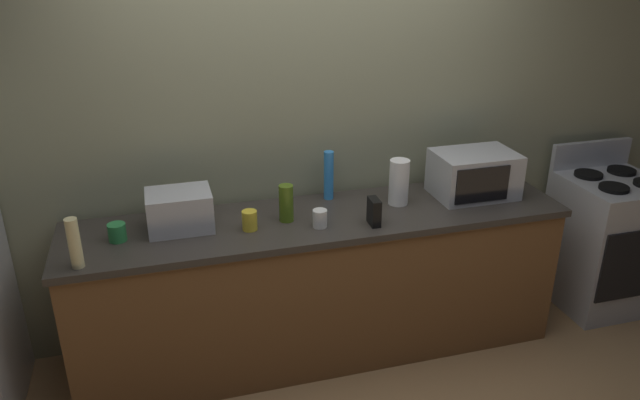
{
  "coord_description": "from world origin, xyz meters",
  "views": [
    {
      "loc": [
        -0.85,
        -2.59,
        2.34
      ],
      "look_at": [
        0.0,
        0.4,
        1.0
      ],
      "focal_mm": 34.16,
      "sensor_mm": 36.0,
      "label": 1
    }
  ],
  "objects_px": {
    "microwave": "(474,174)",
    "bottle_hand_soap": "(74,243)",
    "bottle_spray_cleaner": "(329,175)",
    "mug_yellow": "(250,220)",
    "mug_green": "(117,232)",
    "bottle_olive_oil": "(286,203)",
    "mug_white": "(320,218)",
    "stove_range": "(605,241)",
    "toaster_oven": "(180,210)",
    "paper_towel_roll": "(399,182)",
    "cordless_phone": "(374,212)"
  },
  "relations": [
    {
      "from": "microwave",
      "to": "bottle_hand_soap",
      "type": "distance_m",
      "value": 2.26
    },
    {
      "from": "bottle_spray_cleaner",
      "to": "mug_yellow",
      "type": "height_order",
      "value": "bottle_spray_cleaner"
    },
    {
      "from": "mug_green",
      "to": "mug_yellow",
      "type": "height_order",
      "value": "mug_yellow"
    },
    {
      "from": "bottle_olive_oil",
      "to": "mug_white",
      "type": "distance_m",
      "value": 0.21
    },
    {
      "from": "mug_yellow",
      "to": "mug_white",
      "type": "distance_m",
      "value": 0.38
    },
    {
      "from": "stove_range",
      "to": "bottle_hand_soap",
      "type": "relative_size",
      "value": 4.28
    },
    {
      "from": "toaster_oven",
      "to": "bottle_hand_soap",
      "type": "xyz_separation_m",
      "value": [
        -0.5,
        -0.3,
        0.02
      ]
    },
    {
      "from": "bottle_hand_soap",
      "to": "mug_yellow",
      "type": "distance_m",
      "value": 0.88
    },
    {
      "from": "bottle_spray_cleaner",
      "to": "mug_white",
      "type": "distance_m",
      "value": 0.41
    },
    {
      "from": "microwave",
      "to": "bottle_spray_cleaner",
      "type": "bearing_deg",
      "value": 167.7
    },
    {
      "from": "paper_towel_roll",
      "to": "bottle_spray_cleaner",
      "type": "xyz_separation_m",
      "value": [
        -0.37,
        0.18,
        0.01
      ]
    },
    {
      "from": "microwave",
      "to": "bottle_spray_cleaner",
      "type": "xyz_separation_m",
      "value": [
        -0.86,
        0.19,
        0.01
      ]
    },
    {
      "from": "paper_towel_roll",
      "to": "bottle_olive_oil",
      "type": "distance_m",
      "value": 0.69
    },
    {
      "from": "stove_range",
      "to": "mug_green",
      "type": "distance_m",
      "value": 3.13
    },
    {
      "from": "bottle_hand_soap",
      "to": "mug_yellow",
      "type": "height_order",
      "value": "bottle_hand_soap"
    },
    {
      "from": "stove_range",
      "to": "bottle_olive_oil",
      "type": "distance_m",
      "value": 2.26
    },
    {
      "from": "toaster_oven",
      "to": "bottle_hand_soap",
      "type": "bearing_deg",
      "value": -149.45
    },
    {
      "from": "mug_yellow",
      "to": "bottle_hand_soap",
      "type": "bearing_deg",
      "value": -168.3
    },
    {
      "from": "mug_yellow",
      "to": "bottle_olive_oil",
      "type": "bearing_deg",
      "value": 14.79
    },
    {
      "from": "mug_white",
      "to": "toaster_oven",
      "type": "bearing_deg",
      "value": 165.52
    },
    {
      "from": "bottle_hand_soap",
      "to": "bottle_spray_cleaner",
      "type": "distance_m",
      "value": 1.46
    },
    {
      "from": "toaster_oven",
      "to": "mug_yellow",
      "type": "bearing_deg",
      "value": -18.48
    },
    {
      "from": "mug_white",
      "to": "mug_green",
      "type": "bearing_deg",
      "value": 173.13
    },
    {
      "from": "stove_range",
      "to": "mug_yellow",
      "type": "distance_m",
      "value": 2.46
    },
    {
      "from": "mug_green",
      "to": "bottle_hand_soap",
      "type": "bearing_deg",
      "value": -126.88
    },
    {
      "from": "stove_range",
      "to": "mug_yellow",
      "type": "relative_size",
      "value": 9.99
    },
    {
      "from": "stove_range",
      "to": "mug_yellow",
      "type": "xyz_separation_m",
      "value": [
        -2.41,
        -0.06,
        0.49
      ]
    },
    {
      "from": "stove_range",
      "to": "microwave",
      "type": "height_order",
      "value": "microwave"
    },
    {
      "from": "microwave",
      "to": "cordless_phone",
      "type": "distance_m",
      "value": 0.76
    },
    {
      "from": "cordless_phone",
      "to": "mug_white",
      "type": "relative_size",
      "value": 1.53
    },
    {
      "from": "bottle_olive_oil",
      "to": "mug_white",
      "type": "relative_size",
      "value": 2.13
    },
    {
      "from": "bottle_olive_oil",
      "to": "mug_green",
      "type": "relative_size",
      "value": 2.23
    },
    {
      "from": "mug_green",
      "to": "bottle_spray_cleaner",
      "type": "bearing_deg",
      "value": 11.04
    },
    {
      "from": "mug_green",
      "to": "microwave",
      "type": "bearing_deg",
      "value": 1.35
    },
    {
      "from": "microwave",
      "to": "bottle_spray_cleaner",
      "type": "relative_size",
      "value": 1.62
    },
    {
      "from": "toaster_oven",
      "to": "bottle_hand_soap",
      "type": "height_order",
      "value": "bottle_hand_soap"
    },
    {
      "from": "stove_range",
      "to": "mug_yellow",
      "type": "height_order",
      "value": "stove_range"
    },
    {
      "from": "cordless_phone",
      "to": "mug_green",
      "type": "distance_m",
      "value": 1.36
    },
    {
      "from": "paper_towel_roll",
      "to": "bottle_olive_oil",
      "type": "relative_size",
      "value": 1.29
    },
    {
      "from": "paper_towel_roll",
      "to": "mug_white",
      "type": "height_order",
      "value": "paper_towel_roll"
    },
    {
      "from": "toaster_oven",
      "to": "cordless_phone",
      "type": "relative_size",
      "value": 2.27
    },
    {
      "from": "mug_white",
      "to": "bottle_hand_soap",
      "type": "bearing_deg",
      "value": -174.95
    },
    {
      "from": "toaster_oven",
      "to": "mug_green",
      "type": "height_order",
      "value": "toaster_oven"
    },
    {
      "from": "toaster_oven",
      "to": "bottle_olive_oil",
      "type": "bearing_deg",
      "value": -6.2
    },
    {
      "from": "paper_towel_roll",
      "to": "cordless_phone",
      "type": "height_order",
      "value": "paper_towel_roll"
    },
    {
      "from": "microwave",
      "to": "bottle_olive_oil",
      "type": "bearing_deg",
      "value": -177.57
    },
    {
      "from": "mug_green",
      "to": "mug_white",
      "type": "relative_size",
      "value": 0.96
    },
    {
      "from": "cordless_phone",
      "to": "mug_white",
      "type": "height_order",
      "value": "cordless_phone"
    },
    {
      "from": "stove_range",
      "to": "toaster_oven",
      "type": "height_order",
      "value": "toaster_oven"
    },
    {
      "from": "microwave",
      "to": "bottle_olive_oil",
      "type": "height_order",
      "value": "microwave"
    }
  ]
}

